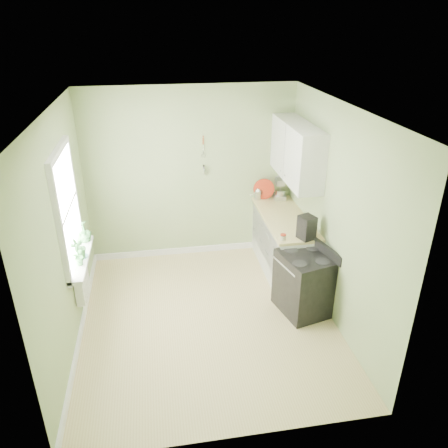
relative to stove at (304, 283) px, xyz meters
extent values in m
cube|color=tan|center=(-1.28, 0.00, -0.43)|extent=(3.20, 3.60, 0.02)
cube|color=white|center=(-1.28, 0.00, 2.29)|extent=(3.20, 3.60, 0.02)
cube|color=#97AC75|center=(-1.28, 1.81, 0.93)|extent=(3.20, 0.02, 2.70)
cube|color=#97AC75|center=(-2.89, 0.00, 0.93)|extent=(0.02, 3.60, 2.70)
cube|color=#97AC75|center=(0.33, 0.00, 0.93)|extent=(0.02, 3.60, 2.70)
cube|color=white|center=(0.02, 1.00, 0.02)|extent=(0.60, 1.60, 0.87)
cube|color=#DDCD87|center=(0.01, 1.00, 0.47)|extent=(0.64, 1.60, 0.04)
cube|color=white|center=(0.15, 1.10, 1.43)|extent=(0.35, 1.40, 0.80)
cube|color=white|center=(-2.87, 0.30, 1.13)|extent=(0.02, 1.00, 1.30)
cube|color=white|center=(-2.85, 0.30, 1.82)|extent=(0.06, 1.14, 0.07)
cube|color=white|center=(-2.85, 0.30, 0.45)|extent=(0.06, 1.14, 0.07)
cube|color=white|center=(-2.85, 0.30, 1.13)|extent=(0.04, 1.00, 0.04)
cube|color=white|center=(-2.79, 0.30, 0.46)|extent=(0.18, 1.14, 0.04)
cube|color=white|center=(-2.82, 0.25, 0.13)|extent=(0.12, 0.50, 0.35)
cylinder|color=#DDCD87|center=(-1.08, 1.78, 1.46)|extent=(0.02, 0.02, 0.10)
cylinder|color=silver|center=(-1.08, 1.78, 1.34)|extent=(0.01, 0.01, 0.16)
cylinder|color=silver|center=(-1.08, 1.78, 1.00)|extent=(0.01, 0.14, 0.14)
cube|color=black|center=(0.00, 0.00, -0.02)|extent=(0.72, 0.79, 0.79)
cube|color=black|center=(0.00, 0.00, 0.39)|extent=(0.72, 0.79, 0.03)
cube|color=black|center=(0.25, 0.00, 0.46)|extent=(0.21, 0.66, 0.12)
cylinder|color=#B2B2B7|center=(-0.30, 0.00, 0.29)|extent=(0.16, 0.54, 0.02)
cube|color=#B63114|center=(-0.30, 0.09, 0.13)|extent=(0.07, 0.19, 0.33)
cube|color=#B2B2B7|center=(0.12, 1.72, 0.53)|extent=(0.21, 0.30, 0.07)
cube|color=#B2B2B7|center=(0.12, 1.84, 0.66)|extent=(0.12, 0.09, 0.20)
cube|color=#B2B2B7|center=(0.12, 1.74, 0.78)|extent=(0.16, 0.29, 0.09)
sphere|color=#B2B2B7|center=(0.12, 1.84, 0.81)|extent=(0.11, 0.11, 0.11)
cylinder|color=silver|center=(0.12, 1.67, 0.58)|extent=(0.16, 0.16, 0.13)
cylinder|color=silver|center=(-0.23, 1.72, 0.57)|extent=(0.11, 0.11, 0.15)
cone|color=silver|center=(-0.23, 1.72, 0.66)|extent=(0.11, 0.11, 0.04)
cylinder|color=silver|center=(-0.31, 1.72, 0.59)|extent=(0.10, 0.05, 0.08)
cube|color=black|center=(0.08, 0.30, 0.65)|extent=(0.24, 0.25, 0.32)
cylinder|color=black|center=(0.06, 0.30, 0.56)|extent=(0.10, 0.10, 0.11)
cylinder|color=#AA2B16|center=(-0.13, 1.72, 0.66)|extent=(0.34, 0.10, 0.33)
cylinder|color=beige|center=(-0.23, 0.30, 0.53)|extent=(0.07, 0.07, 0.07)
cylinder|color=#AA2B16|center=(-0.23, 0.30, 0.57)|extent=(0.08, 0.08, 0.01)
imported|color=#316B33|center=(-2.78, 0.11, 0.65)|extent=(0.21, 0.21, 0.33)
imported|color=#316B33|center=(-2.78, 0.29, 0.64)|extent=(0.15, 0.18, 0.31)
imported|color=#316B33|center=(-2.78, 0.72, 0.63)|extent=(0.22, 0.22, 0.30)
camera|label=1|loc=(-1.82, -4.56, 3.16)|focal=35.00mm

